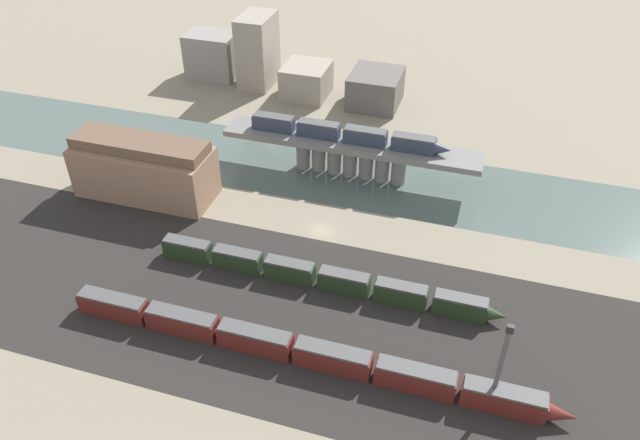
{
  "coord_description": "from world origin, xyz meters",
  "views": [
    {
      "loc": [
        28.89,
        -94.51,
        77.43
      ],
      "look_at": [
        0.0,
        -1.04,
        3.46
      ],
      "focal_mm": 35.0,
      "sensor_mm": 36.0,
      "label": 1
    }
  ],
  "objects_px": {
    "train_yard_near": "(302,351)",
    "signal_tower": "(500,366)",
    "warehouse_building": "(144,168)",
    "train_on_bridge": "(348,134)",
    "train_yard_mid": "(322,277)"
  },
  "relations": [
    {
      "from": "train_yard_near",
      "to": "train_yard_mid",
      "type": "xyz_separation_m",
      "value": [
        -2.01,
        17.31,
        -0.04
      ]
    },
    {
      "from": "signal_tower",
      "to": "warehouse_building",
      "type": "bearing_deg",
      "value": 156.01
    },
    {
      "from": "train_yard_near",
      "to": "train_on_bridge",
      "type": "bearing_deg",
      "value": 97.92
    },
    {
      "from": "signal_tower",
      "to": "train_yard_mid",
      "type": "bearing_deg",
      "value": 151.64
    },
    {
      "from": "train_on_bridge",
      "to": "warehouse_building",
      "type": "height_order",
      "value": "warehouse_building"
    },
    {
      "from": "train_yard_near",
      "to": "warehouse_building",
      "type": "xyz_separation_m",
      "value": [
        -46.8,
        34.28,
        4.36
      ]
    },
    {
      "from": "warehouse_building",
      "to": "signal_tower",
      "type": "xyz_separation_m",
      "value": [
        76.15,
        -33.9,
        2.05
      ]
    },
    {
      "from": "train_on_bridge",
      "to": "train_yard_near",
      "type": "xyz_separation_m",
      "value": [
        7.59,
        -54.55,
        -8.35
      ]
    },
    {
      "from": "train_on_bridge",
      "to": "signal_tower",
      "type": "xyz_separation_m",
      "value": [
        36.94,
        -54.16,
        -1.95
      ]
    },
    {
      "from": "train_yard_near",
      "to": "signal_tower",
      "type": "height_order",
      "value": "signal_tower"
    },
    {
      "from": "train_on_bridge",
      "to": "train_yard_near",
      "type": "bearing_deg",
      "value": -82.08
    },
    {
      "from": "train_yard_near",
      "to": "signal_tower",
      "type": "relative_size",
      "value": 4.93
    },
    {
      "from": "train_yard_near",
      "to": "warehouse_building",
      "type": "bearing_deg",
      "value": 143.78
    },
    {
      "from": "train_on_bridge",
      "to": "warehouse_building",
      "type": "bearing_deg",
      "value": -152.67
    },
    {
      "from": "train_on_bridge",
      "to": "train_yard_mid",
      "type": "height_order",
      "value": "train_on_bridge"
    }
  ]
}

